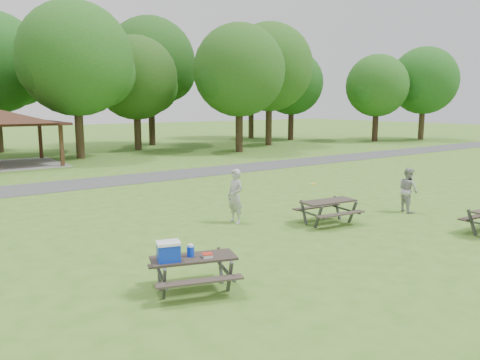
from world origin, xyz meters
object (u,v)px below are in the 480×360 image
Objects in this scene: picnic_table_middle at (328,206)px; frisbee_thrower at (235,196)px; picnic_table_near at (186,260)px; frisbee_catcher at (408,190)px.

picnic_table_middle is 3.09m from frisbee_thrower.
frisbee_thrower is (4.20, 4.11, 0.20)m from picnic_table_near.
picnic_table_near is 10.40m from frisbee_catcher.
picnic_table_near is 1.06× the size of picnic_table_middle.
frisbee_catcher is at bearing -8.14° from picnic_table_middle.
picnic_table_middle is 1.12× the size of frisbee_thrower.
frisbee_thrower reaches higher than picnic_table_middle.
frisbee_catcher is (10.26, 1.72, 0.11)m from picnic_table_near.
picnic_table_middle is (6.64, 2.24, -0.12)m from picnic_table_near.
frisbee_thrower reaches higher than frisbee_catcher.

